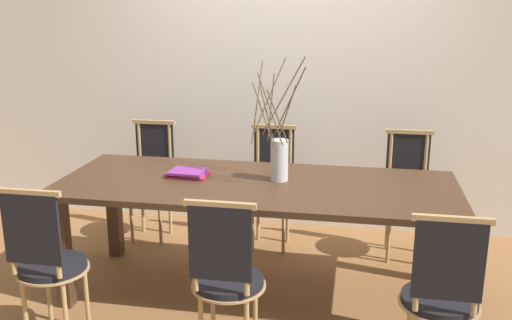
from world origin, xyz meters
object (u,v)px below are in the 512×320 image
at_px(dining_table, 256,197).
at_px(book_stack, 188,173).
at_px(chair_far_center, 407,190).
at_px(vase_centerpiece, 279,156).
at_px(chair_near_center, 442,293).

relative_size(dining_table, book_stack, 9.31).
relative_size(chair_far_center, book_stack, 3.52).
xyz_separation_m(vase_centerpiece, book_stack, (-0.61, -0.02, -0.14)).
distance_m(chair_near_center, vase_centerpiece, 1.34).
bearing_deg(chair_near_center, chair_far_center, 91.97).
bearing_deg(chair_near_center, book_stack, 150.68).
distance_m(dining_table, chair_far_center, 1.29).
bearing_deg(book_stack, vase_centerpiece, 2.03).
distance_m(chair_far_center, vase_centerpiece, 1.20).
bearing_deg(chair_far_center, book_stack, 26.65).
bearing_deg(vase_centerpiece, chair_far_center, 39.55).
bearing_deg(vase_centerpiece, chair_near_center, -43.58).
distance_m(dining_table, book_stack, 0.49).
bearing_deg(vase_centerpiece, dining_table, -148.92).
distance_m(dining_table, chair_near_center, 1.34).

